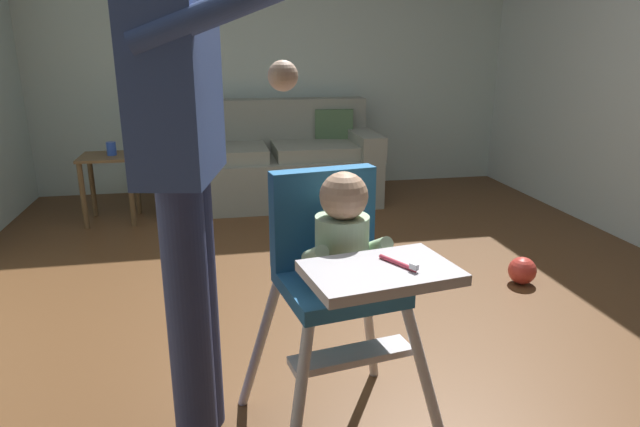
{
  "coord_description": "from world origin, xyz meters",
  "views": [
    {
      "loc": [
        -0.61,
        -2.37,
        1.32
      ],
      "look_at": [
        -0.28,
        -0.69,
        0.79
      ],
      "focal_mm": 30.76,
      "sensor_mm": 36.0,
      "label": 1
    }
  ],
  "objects_px": {
    "couch": "(270,163)",
    "adult_standing": "(184,161)",
    "toy_ball": "(522,270)",
    "sippy_cup": "(111,149)",
    "high_chair": "(339,259)",
    "side_table": "(109,173)"
  },
  "relations": [
    {
      "from": "adult_standing",
      "to": "sippy_cup",
      "type": "xyz_separation_m",
      "value": [
        -0.67,
        2.65,
        -0.41
      ]
    },
    {
      "from": "adult_standing",
      "to": "sippy_cup",
      "type": "height_order",
      "value": "adult_standing"
    },
    {
      "from": "toy_ball",
      "to": "side_table",
      "type": "height_order",
      "value": "side_table"
    },
    {
      "from": "couch",
      "to": "adult_standing",
      "type": "xyz_separation_m",
      "value": [
        -0.56,
        -3.02,
        0.65
      ]
    },
    {
      "from": "couch",
      "to": "sippy_cup",
      "type": "height_order",
      "value": "couch"
    },
    {
      "from": "toy_ball",
      "to": "sippy_cup",
      "type": "relative_size",
      "value": 1.58
    },
    {
      "from": "couch",
      "to": "adult_standing",
      "type": "height_order",
      "value": "adult_standing"
    },
    {
      "from": "side_table",
      "to": "sippy_cup",
      "type": "relative_size",
      "value": 5.2
    },
    {
      "from": "couch",
      "to": "sippy_cup",
      "type": "xyz_separation_m",
      "value": [
        -1.24,
        -0.38,
        0.24
      ]
    },
    {
      "from": "adult_standing",
      "to": "side_table",
      "type": "relative_size",
      "value": 3.32
    },
    {
      "from": "couch",
      "to": "side_table",
      "type": "distance_m",
      "value": 1.33
    },
    {
      "from": "high_chair",
      "to": "adult_standing",
      "type": "relative_size",
      "value": 0.56
    },
    {
      "from": "high_chair",
      "to": "side_table",
      "type": "xyz_separation_m",
      "value": [
        -1.18,
        2.74,
        -0.28
      ]
    },
    {
      "from": "adult_standing",
      "to": "couch",
      "type": "bearing_deg",
      "value": 90.88
    },
    {
      "from": "high_chair",
      "to": "toy_ball",
      "type": "distance_m",
      "value": 1.79
    },
    {
      "from": "side_table",
      "to": "sippy_cup",
      "type": "bearing_deg",
      "value": 0.0
    },
    {
      "from": "high_chair",
      "to": "side_table",
      "type": "distance_m",
      "value": 3.0
    },
    {
      "from": "toy_ball",
      "to": "adult_standing",
      "type": "bearing_deg",
      "value": -152.1
    },
    {
      "from": "side_table",
      "to": "sippy_cup",
      "type": "distance_m",
      "value": 0.19
    },
    {
      "from": "sippy_cup",
      "to": "couch",
      "type": "bearing_deg",
      "value": 16.87
    },
    {
      "from": "toy_ball",
      "to": "side_table",
      "type": "distance_m",
      "value": 3.04
    },
    {
      "from": "adult_standing",
      "to": "sippy_cup",
      "type": "distance_m",
      "value": 2.76
    }
  ]
}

